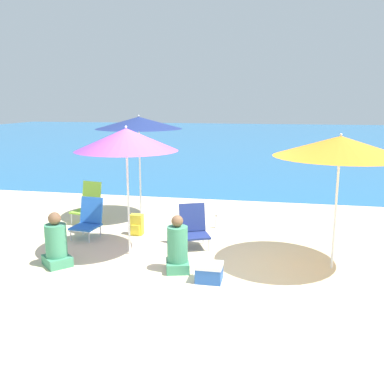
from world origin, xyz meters
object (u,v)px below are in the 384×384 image
object	(u,v)px
beach_chair_navy	(194,226)
person_seated_far	(177,248)
beach_umbrella_purple	(126,140)
cooler_box	(209,272)
beach_umbrella_orange	(340,146)
beach_chair_blue	(89,219)
backpack_yellow	(137,225)
water_bottle	(216,223)
beach_chair_lime	(89,203)
person_seated_near	(56,244)
beach_umbrella_navy	(139,123)

from	to	relation	value
beach_chair_navy	person_seated_far	distance (m)	1.20
beach_umbrella_purple	cooler_box	size ratio (longest dim) A/B	5.69
beach_umbrella_orange	beach_chair_blue	xyz separation A→B (m)	(-4.53, 0.75, -1.59)
beach_chair_navy	backpack_yellow	size ratio (longest dim) A/B	1.86
beach_umbrella_purple	person_seated_far	size ratio (longest dim) A/B	2.46
beach_umbrella_purple	water_bottle	distance (m)	2.95
water_bottle	cooler_box	world-z (taller)	cooler_box
beach_chair_navy	water_bottle	distance (m)	1.29
beach_chair_lime	cooler_box	world-z (taller)	beach_chair_lime
person_seated_far	water_bottle	world-z (taller)	person_seated_far
beach_chair_navy	backpack_yellow	xyz separation A→B (m)	(-1.26, 0.46, -0.17)
beach_chair_blue	person_seated_near	distance (m)	1.52
person_seated_far	cooler_box	size ratio (longest dim) A/B	2.31
beach_umbrella_purple	backpack_yellow	bearing A→B (deg)	102.39
beach_chair_lime	person_seated_near	size ratio (longest dim) A/B	0.99
beach_umbrella_purple	beach_chair_navy	bearing A→B (deg)	32.29
beach_chair_navy	backpack_yellow	distance (m)	1.35
beach_chair_lime	water_bottle	world-z (taller)	beach_chair_lime
beach_umbrella_orange	beach_umbrella_navy	xyz separation A→B (m)	(-3.92, 2.20, 0.21)
beach_umbrella_orange	person_seated_near	bearing A→B (deg)	-170.05
beach_umbrella_navy	person_seated_far	bearing A→B (deg)	-61.56
beach_umbrella_orange	beach_chair_blue	world-z (taller)	beach_umbrella_orange
beach_chair_lime	person_seated_far	world-z (taller)	person_seated_far
beach_umbrella_orange	cooler_box	xyz separation A→B (m)	(-1.86, -0.90, -1.82)
person_seated_near	beach_umbrella_navy	bearing A→B (deg)	33.01
beach_chair_lime	person_seated_near	xyz separation A→B (m)	(0.59, -2.51, -0.07)
beach_umbrella_navy	beach_chair_blue	distance (m)	2.39
beach_umbrella_navy	backpack_yellow	size ratio (longest dim) A/B	5.60
beach_umbrella_purple	beach_chair_blue	xyz separation A→B (m)	(-1.12, 0.79, -1.64)
beach_umbrella_purple	person_seated_near	bearing A→B (deg)	-143.49
person_seated_far	beach_chair_lime	bearing A→B (deg)	121.90
person_seated_near	water_bottle	bearing A→B (deg)	1.22
person_seated_far	water_bottle	size ratio (longest dim) A/B	3.33
beach_umbrella_navy	person_seated_near	distance (m)	3.50
beach_umbrella_orange	person_seated_near	distance (m)	4.74
cooler_box	person_seated_far	bearing A→B (deg)	151.54
beach_chair_blue	beach_umbrella_orange	bearing A→B (deg)	-3.64
beach_umbrella_orange	cooler_box	size ratio (longest dim) A/B	5.50
beach_umbrella_purple	cooler_box	bearing A→B (deg)	-29.07
beach_chair_blue	backpack_yellow	distance (m)	0.95
beach_chair_lime	water_bottle	distance (m)	2.85
beach_chair_lime	cooler_box	xyz separation A→B (m)	(3.13, -2.64, -0.30)
beach_umbrella_purple	person_seated_far	world-z (taller)	beach_umbrella_purple
beach_umbrella_orange	beach_chair_lime	bearing A→B (deg)	160.80
beach_umbrella_navy	beach_chair_lime	world-z (taller)	beach_umbrella_navy
beach_chair_navy	person_seated_far	size ratio (longest dim) A/B	0.86
beach_chair_navy	beach_umbrella_purple	bearing A→B (deg)	-171.32
beach_chair_blue	beach_chair_navy	world-z (taller)	beach_chair_navy
cooler_box	person_seated_near	bearing A→B (deg)	177.06
backpack_yellow	beach_umbrella_orange	bearing A→B (deg)	-16.19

